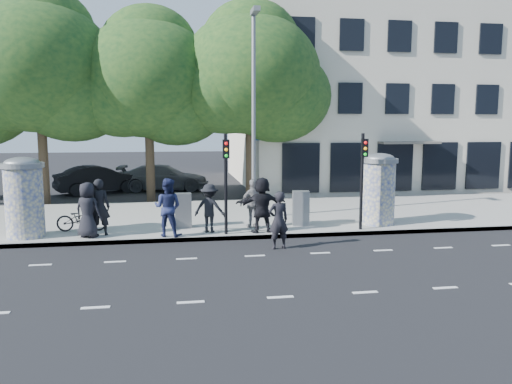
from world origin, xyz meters
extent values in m
plane|color=black|center=(0.00, 0.00, 0.00)|extent=(120.00, 120.00, 0.00)
cube|color=gray|center=(0.00, 7.50, 0.07)|extent=(40.00, 8.00, 0.15)
cube|color=slate|center=(0.00, 3.55, 0.07)|extent=(40.00, 0.10, 0.16)
cube|color=silver|center=(0.00, -2.20, 0.00)|extent=(32.00, 0.12, 0.01)
cube|color=silver|center=(0.00, 1.40, 0.00)|extent=(32.00, 0.12, 0.01)
cylinder|color=beige|center=(-7.20, 4.50, 1.30)|extent=(1.20, 1.20, 2.30)
cylinder|color=slate|center=(-7.20, 4.50, 2.53)|extent=(1.36, 1.36, 0.16)
ellipsoid|color=slate|center=(-7.20, 4.50, 2.61)|extent=(1.10, 1.10, 0.38)
cylinder|color=beige|center=(5.20, 4.70, 1.30)|extent=(1.20, 1.20, 2.30)
cylinder|color=slate|center=(5.20, 4.70, 2.53)|extent=(1.36, 1.36, 0.16)
ellipsoid|color=slate|center=(5.20, 4.70, 2.61)|extent=(1.10, 1.10, 0.38)
cylinder|color=black|center=(-0.60, 3.85, 1.85)|extent=(0.11, 0.11, 3.40)
cube|color=black|center=(-0.60, 3.67, 3.05)|extent=(0.22, 0.14, 0.62)
cylinder|color=black|center=(4.20, 3.85, 1.85)|extent=(0.11, 0.11, 3.40)
cube|color=black|center=(4.20, 3.67, 3.05)|extent=(0.22, 0.14, 0.62)
cylinder|color=slate|center=(0.80, 6.70, 4.15)|extent=(0.16, 0.16, 8.00)
cube|color=slate|center=(0.80, 6.30, 8.05)|extent=(0.25, 0.90, 0.18)
cylinder|color=#38281C|center=(-8.50, 12.50, 2.36)|extent=(0.44, 0.44, 4.73)
ellipsoid|color=#153A18|center=(-8.50, 12.50, 6.51)|extent=(7.20, 7.20, 6.12)
cylinder|color=#38281C|center=(-3.50, 12.70, 2.21)|extent=(0.44, 0.44, 4.41)
ellipsoid|color=#153A18|center=(-3.50, 12.70, 6.08)|extent=(6.80, 6.80, 5.78)
cylinder|color=#38281C|center=(1.50, 12.30, 2.29)|extent=(0.44, 0.44, 4.59)
ellipsoid|color=#153A18|center=(1.50, 12.30, 6.32)|extent=(7.00, 7.00, 5.95)
cube|color=beige|center=(12.00, 20.00, 6.00)|extent=(20.00, 15.00, 12.00)
cube|color=black|center=(12.00, 12.45, 1.60)|extent=(18.00, 0.10, 2.60)
cube|color=#59544C|center=(10.00, 12.10, 2.90)|extent=(3.20, 0.90, 0.12)
cube|color=#194C8C|center=(2.50, 12.45, 3.20)|extent=(1.60, 0.06, 0.30)
imported|color=black|center=(-5.13, 4.06, 1.07)|extent=(1.06, 0.90, 1.83)
imported|color=black|center=(-4.81, 4.35, 1.11)|extent=(0.70, 0.47, 1.91)
imported|color=#1E244B|center=(-2.54, 3.85, 1.12)|extent=(1.14, 1.02, 1.94)
imported|color=black|center=(-1.13, 4.23, 0.99)|extent=(1.23, 0.95, 1.68)
imported|color=gray|center=(0.49, 4.77, 1.03)|extent=(1.15, 0.84, 1.76)
imported|color=black|center=(0.65, 3.93, 1.11)|extent=(1.83, 0.80, 1.92)
imported|color=black|center=(0.86, 2.16, 0.90)|extent=(0.73, 0.55, 1.81)
imported|color=black|center=(-5.54, 5.12, 0.59)|extent=(0.63, 1.70, 0.89)
cube|color=slate|center=(-2.02, 5.21, 0.77)|extent=(0.60, 0.44, 1.24)
cube|color=slate|center=(2.28, 4.92, 0.79)|extent=(0.67, 0.53, 1.27)
imported|color=black|center=(-6.52, 16.27, 0.78)|extent=(3.42, 5.00, 1.56)
imported|color=#54565C|center=(-2.93, 16.91, 0.75)|extent=(2.59, 5.38, 1.51)
camera|label=1|loc=(-2.27, -12.73, 3.85)|focal=35.00mm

